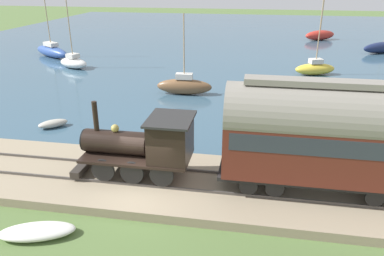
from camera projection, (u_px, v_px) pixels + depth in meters
ground_plane at (145, 198)px, 16.37m from camera, size 200.00×200.00×0.00m
harbor_water at (229, 39)px, 56.69m from camera, size 80.00×80.00×0.01m
rail_embankment at (152, 181)px, 17.33m from camera, size 5.60×56.00×0.53m
steam_locomotive at (148, 143)px, 16.61m from camera, size 2.34×5.43×3.41m
passenger_coach at (328, 133)px, 15.01m from camera, size 2.49×8.64×4.82m
sailboat_yellow at (315, 68)px, 36.38m from camera, size 2.54×4.20×8.70m
sailboat_brown at (184, 86)px, 30.38m from camera, size 1.33×4.54×6.38m
sailboat_blue at (52, 51)px, 44.32m from camera, size 4.83×6.28×9.71m
sailboat_red at (320, 35)px, 55.96m from camera, size 4.07×5.18×6.63m
sailboat_white at (73, 62)px, 39.06m from camera, size 3.00×3.95×8.02m
sailboat_navy at (383, 47)px, 46.69m from camera, size 4.40×6.01×9.48m
rowboat_near_shore at (330, 130)px, 22.96m from camera, size 0.92×2.93×0.50m
rowboat_off_pier at (53, 124)px, 23.90m from camera, size 1.82×1.88×0.49m
beached_dinghy at (37, 231)px, 13.89m from camera, size 1.88×3.00×0.44m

